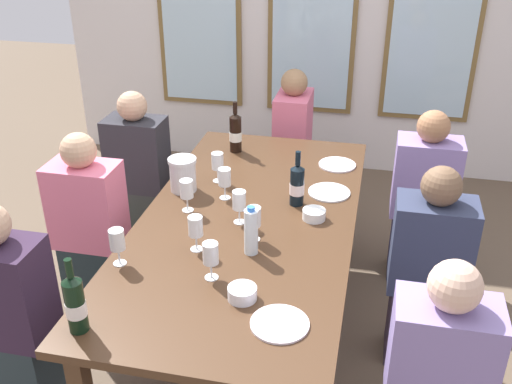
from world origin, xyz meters
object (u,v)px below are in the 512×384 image
wine_glass_0 (211,254)px  seated_person_3 (422,202)px  white_plate_2 (329,192)px  seated_person_0 (10,320)px  wine_bottle_0 (297,185)px  white_plate_0 (337,165)px  wine_glass_2 (218,162)px  dining_table (248,230)px  metal_pitcher (183,174)px  seated_person_6 (292,147)px  tasting_bowl_1 (314,214)px  wine_glass_4 (225,179)px  white_plate_1 (280,324)px  tasting_bowl_0 (242,293)px  seated_person_5 (427,274)px  wine_glass_1 (117,241)px  seated_person_4 (91,231)px  wine_glass_3 (187,190)px  water_bottle (251,231)px  wine_glass_5 (196,227)px  wine_bottle_1 (236,133)px  wine_bottle_2 (75,303)px  seated_person_2 (139,177)px  wine_glass_7 (254,218)px  wine_glass_6 (239,201)px

wine_glass_0 → seated_person_3: (0.95, 1.31, -0.34)m
white_plate_2 → seated_person_0: bearing=-139.2°
wine_bottle_0 → wine_glass_0: wine_bottle_0 is taller
white_plate_0 → wine_glass_2: 0.75m
dining_table → metal_pitcher: 0.50m
white_plate_0 → seated_person_6: 0.84m
tasting_bowl_1 → wine_glass_4: wine_glass_4 is taller
white_plate_1 → wine_bottle_0: (-0.09, 0.97, 0.11)m
tasting_bowl_1 → tasting_bowl_0: bearing=-105.9°
dining_table → white_plate_0: white_plate_0 is taller
seated_person_5 → seated_person_6: same height
wine_glass_1 → seated_person_0: 0.60m
wine_bottle_0 → seated_person_4: bearing=-171.5°
tasting_bowl_0 → wine_glass_3: (-0.45, 0.65, 0.09)m
metal_pitcher → water_bottle: bearing=-46.5°
wine_glass_3 → wine_glass_5: same height
wine_bottle_0 → wine_glass_0: bearing=-109.1°
seated_person_0 → seated_person_6: bearing=67.4°
white_plate_2 → wine_glass_2: wine_glass_2 is taller
white_plate_1 → wine_glass_2: (-0.57, 1.14, 0.11)m
wine_glass_0 → wine_bottle_0: bearing=70.9°
wine_bottle_1 → wine_bottle_2: bearing=-95.4°
wine_glass_2 → wine_bottle_2: bearing=-97.4°
dining_table → wine_glass_2: wine_glass_2 is taller
wine_glass_3 → seated_person_2: (-0.59, 0.73, -0.33)m
wine_glass_1 → wine_glass_7: bearing=31.0°
wine_bottle_1 → wine_glass_7: 1.06m
wine_glass_1 → seated_person_0: seated_person_0 is taller
wine_glass_6 → wine_glass_3: bearing=168.3°
tasting_bowl_0 → seated_person_0: 1.07m
wine_bottle_0 → wine_glass_1: 0.99m
wine_glass_1 → wine_glass_5: 0.35m
wine_glass_4 → seated_person_4: (-0.74, -0.15, -0.33)m
wine_bottle_1 → wine_glass_6: size_ratio=1.88×
wine_bottle_1 → seated_person_6: (0.27, 0.64, -0.34)m
tasting_bowl_1 → seated_person_3: (0.58, 0.71, -0.24)m
wine_bottle_1 → tasting_bowl_1: wine_bottle_1 is taller
water_bottle → wine_glass_6: water_bottle is taller
white_plate_0 → wine_glass_7: wine_glass_7 is taller
tasting_bowl_1 → wine_glass_4: 0.52m
seated_person_5 → wine_glass_5: bearing=-162.3°
white_plate_0 → seated_person_6: seated_person_6 is taller
seated_person_2 → seated_person_3: bearing=1.3°
wine_bottle_1 → tasting_bowl_1: size_ratio=2.78×
seated_person_0 → seated_person_5: same height
white_plate_1 → seated_person_3: (0.61, 1.55, -0.22)m
wine_glass_4 → wine_bottle_1: bearing=98.9°
seated_person_2 → seated_person_5: same height
white_plate_2 → wine_bottle_1: bearing=145.0°
wine_glass_5 → wine_glass_7: 0.28m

